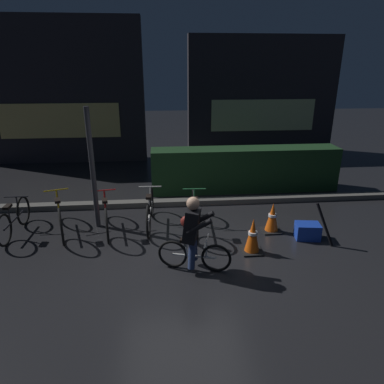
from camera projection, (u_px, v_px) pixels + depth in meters
name	position (u px, v px, depth m)	size (l,w,h in m)	color
ground_plane	(184.00, 252.00, 6.07)	(40.00, 40.00, 0.00)	black
sidewalk_curb	(177.00, 202.00, 8.10)	(12.00, 0.24, 0.12)	#56544F
hedge_row	(245.00, 169.00, 8.93)	(4.80, 0.70, 1.11)	#19381C
storefront_left	(58.00, 93.00, 11.05)	(5.44, 0.54, 4.54)	#262328
storefront_right	(262.00, 96.00, 12.37)	(5.35, 0.54, 4.08)	#262328
street_post	(93.00, 170.00, 6.63)	(0.10, 0.10, 2.40)	#2D2D33
parked_bike_leftmost	(14.00, 219.00, 6.61)	(0.46, 1.50, 0.69)	black
parked_bike_left_mid	(60.00, 215.00, 6.66)	(0.59, 1.67, 0.80)	black
parked_bike_center_left	(106.00, 215.00, 6.73)	(0.46, 1.66, 0.77)	black
parked_bike_center_right	(150.00, 210.00, 6.92)	(0.46, 1.67, 0.77)	black
parked_bike_right_mid	(195.00, 214.00, 6.77)	(0.46, 1.69, 0.78)	black
traffic_cone_near	(253.00, 236.00, 5.97)	(0.36, 0.36, 0.64)	black
traffic_cone_far	(272.00, 218.00, 6.73)	(0.36, 0.36, 0.60)	black
blue_crate	(307.00, 231.00, 6.50)	(0.44, 0.32, 0.30)	#193DB7
cyclist	(193.00, 233.00, 5.37)	(1.16, 0.62, 1.25)	black
closed_umbrella	(325.00, 225.00, 6.20)	(0.05, 0.05, 0.85)	black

